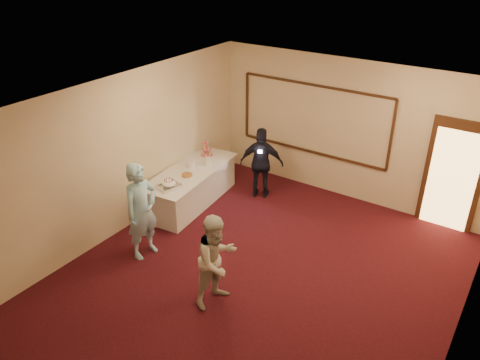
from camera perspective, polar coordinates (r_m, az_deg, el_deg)
name	(u,v)px	position (r m, az deg, el deg)	size (l,w,h in m)	color
floor	(258,279)	(8.01, 2.21, -11.95)	(7.00, 7.00, 0.00)	black
room_walls	(260,171)	(6.90, 2.51, 1.12)	(6.04, 7.04, 3.02)	beige
wall_molding	(313,120)	(10.24, 8.91, 7.30)	(3.45, 0.04, 1.55)	#381A10
doorway	(453,176)	(9.68, 24.50, 0.42)	(1.05, 0.07, 2.20)	#381A10
buffet_table	(191,186)	(9.96, -5.96, -0.78)	(1.19, 2.52, 0.77)	silver
pavlova_tray	(169,185)	(9.12, -8.66, -0.55)	(0.42, 0.51, 0.17)	silver
cupcake_stand	(206,149)	(10.38, -4.11, 3.76)	(0.27, 0.27, 0.40)	#DC4F59
plate_stack_a	(191,165)	(9.86, -5.97, 1.87)	(0.17, 0.17, 0.15)	white
plate_stack_b	(209,162)	(9.95, -3.85, 2.26)	(0.19, 0.19, 0.16)	white
tart	(187,175)	(9.53, -6.48, 0.57)	(0.25, 0.25, 0.05)	white
man	(142,211)	(8.25, -11.90, -3.73)	(0.65, 0.43, 1.78)	#9BD4EF
woman	(217,260)	(7.15, -2.85, -9.76)	(0.74, 0.58, 1.53)	beige
guest	(262,163)	(10.00, 2.66, 2.06)	(0.93, 0.39, 1.58)	black
camera_flash	(260,152)	(9.65, 2.44, 3.48)	(0.07, 0.04, 0.05)	white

